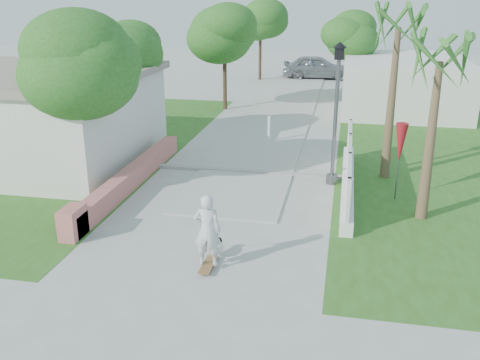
% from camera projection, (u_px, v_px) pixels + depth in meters
% --- Properties ---
extents(ground, '(90.00, 90.00, 0.00)m').
position_uv_depth(ground, '(199.00, 253.00, 12.64)').
color(ground, '#B7B7B2').
rests_on(ground, ground).
extents(path_strip, '(3.20, 36.00, 0.06)m').
position_uv_depth(path_strip, '(291.00, 96.00, 31.10)').
color(path_strip, '#B7B7B2').
rests_on(path_strip, ground).
extents(curb, '(6.50, 0.25, 0.10)m').
position_uv_depth(curb, '(246.00, 171.00, 18.16)').
color(curb, '#999993').
rests_on(curb, ground).
extents(grass_left, '(8.00, 20.00, 0.01)m').
position_uv_depth(grass_left, '(83.00, 146.00, 21.32)').
color(grass_left, '#305E1D').
rests_on(grass_left, ground).
extents(grass_right, '(8.00, 20.00, 0.01)m').
position_uv_depth(grass_right, '(452.00, 167.00, 18.73)').
color(grass_right, '#305E1D').
rests_on(grass_right, ground).
extents(pink_wall, '(0.45, 8.20, 0.80)m').
position_uv_depth(pink_wall, '(126.00, 182.00, 16.42)').
color(pink_wall, '#BF7061').
rests_on(pink_wall, ground).
extents(house_left, '(8.40, 7.40, 3.23)m').
position_uv_depth(house_left, '(27.00, 115.00, 19.11)').
color(house_left, silver).
rests_on(house_left, ground).
extents(lattice_fence, '(0.35, 7.00, 1.50)m').
position_uv_depth(lattice_fence, '(348.00, 173.00, 16.45)').
color(lattice_fence, white).
rests_on(lattice_fence, ground).
extents(building_right, '(6.00, 8.00, 2.60)m').
position_uv_depth(building_right, '(402.00, 83.00, 27.72)').
color(building_right, silver).
rests_on(building_right, ground).
extents(street_lamp, '(0.44, 0.44, 4.44)m').
position_uv_depth(street_lamp, '(336.00, 109.00, 16.37)').
color(street_lamp, '#59595E').
rests_on(street_lamp, ground).
extents(bollard, '(0.14, 0.14, 1.09)m').
position_uv_depth(bollard, '(269.00, 128.00, 21.64)').
color(bollard, white).
rests_on(bollard, ground).
extents(patio_umbrella, '(0.36, 0.36, 2.30)m').
position_uv_depth(patio_umbrella, '(400.00, 144.00, 15.34)').
color(patio_umbrella, '#59595E').
rests_on(patio_umbrella, ground).
extents(tree_left_near, '(3.60, 3.60, 5.28)m').
position_uv_depth(tree_left_near, '(69.00, 68.00, 14.94)').
color(tree_left_near, '#4C3826').
rests_on(tree_left_near, ground).
extents(tree_left_mid, '(3.20, 3.20, 4.85)m').
position_uv_depth(tree_left_mid, '(117.00, 56.00, 20.31)').
color(tree_left_mid, '#4C3826').
rests_on(tree_left_mid, ground).
extents(tree_path_left, '(3.40, 3.40, 5.23)m').
position_uv_depth(tree_path_left, '(225.00, 34.00, 26.67)').
color(tree_path_left, '#4C3826').
rests_on(tree_path_left, ground).
extents(tree_path_right, '(3.00, 3.00, 4.79)m').
position_uv_depth(tree_path_right, '(351.00, 36.00, 29.33)').
color(tree_path_right, '#4C3826').
rests_on(tree_path_right, ground).
extents(tree_path_far, '(3.20, 3.20, 5.17)m').
position_uv_depth(tree_path_far, '(261.00, 22.00, 35.87)').
color(tree_path_far, '#4C3826').
rests_on(tree_path_far, ground).
extents(palm_far, '(1.80, 1.80, 5.30)m').
position_uv_depth(palm_far, '(397.00, 38.00, 16.29)').
color(palm_far, brown).
rests_on(palm_far, ground).
extents(palm_near, '(1.80, 1.80, 4.70)m').
position_uv_depth(palm_near, '(439.00, 72.00, 13.27)').
color(palm_near, brown).
rests_on(palm_near, ground).
extents(skateboarder, '(0.63, 1.26, 1.76)m').
position_uv_depth(skateboarder, '(208.00, 231.00, 11.79)').
color(skateboarder, olive).
rests_on(skateboarder, ground).
extents(dog, '(0.33, 0.59, 0.40)m').
position_uv_depth(dog, '(218.00, 247.00, 12.45)').
color(dog, silver).
rests_on(dog, ground).
extents(parked_car, '(4.86, 2.25, 1.61)m').
position_uv_depth(parked_car, '(317.00, 67.00, 37.32)').
color(parked_car, '#A2A3A9').
rests_on(parked_car, ground).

